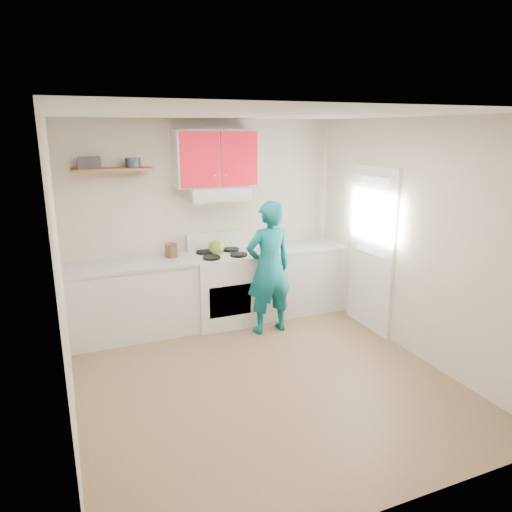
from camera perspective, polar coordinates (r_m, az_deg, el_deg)
name	(u,v)px	position (r m, az deg, el deg)	size (l,w,h in m)	color
floor	(263,379)	(5.01, 0.87, -14.54)	(3.80, 3.80, 0.00)	brown
ceiling	(264,114)	(4.36, 1.01, 16.72)	(3.60, 3.80, 0.04)	white
back_wall	(206,221)	(6.25, -6.06, 4.16)	(3.60, 0.04, 2.60)	beige
front_wall	(391,333)	(2.96, 15.97, -8.89)	(3.60, 0.04, 2.60)	beige
left_wall	(61,278)	(4.16, -22.46, -2.52)	(0.04, 3.80, 2.60)	beige
right_wall	(414,240)	(5.46, 18.52, 1.87)	(0.04, 3.80, 2.60)	beige
door	(372,250)	(6.04, 13.81, 0.74)	(0.05, 0.85, 2.05)	white
door_glass	(372,216)	(5.94, 13.85, 4.70)	(0.01, 0.55, 0.95)	white
counter_left	(133,300)	(5.99, -14.60, -5.21)	(1.52, 0.60, 0.90)	silver
counter_right	(293,279)	(6.61, 4.42, -2.82)	(1.32, 0.60, 0.90)	silver
stove	(222,289)	(6.20, -4.09, -3.93)	(0.76, 0.65, 0.92)	white
range_hood	(218,193)	(6.01, -4.64, 7.57)	(0.76, 0.44, 0.15)	silver
upper_cabinets	(216,158)	(6.02, -4.89, 11.65)	(1.02, 0.33, 0.70)	red
shelf	(112,170)	(5.79, -16.95, 9.93)	(0.90, 0.30, 0.04)	brown
books	(89,163)	(5.75, -19.46, 10.53)	(0.25, 0.18, 0.13)	#383136
tin	(133,163)	(5.79, -14.62, 10.81)	(0.18, 0.18, 0.11)	#333D4C
kettle	(216,247)	(6.09, -4.78, 1.10)	(0.21, 0.21, 0.18)	olive
crock	(171,251)	(5.99, -10.17, 0.55)	(0.16, 0.16, 0.19)	#493720
cutting_board	(270,251)	(6.28, 1.71, 0.64)	(0.30, 0.22, 0.02)	olive
silicone_mat	(313,246)	(6.60, 6.92, 1.18)	(0.28, 0.23, 0.01)	#B51612
person	(269,268)	(5.78, 1.57, -1.44)	(0.61, 0.40, 1.66)	#0B5F69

